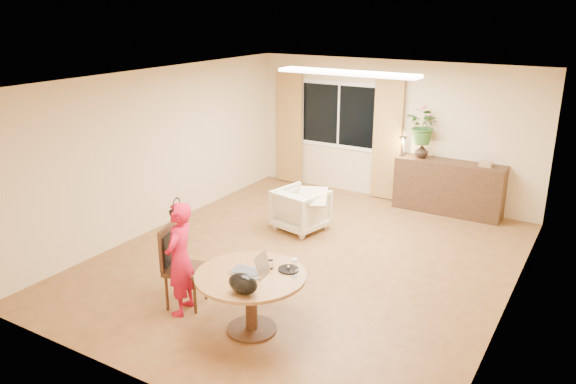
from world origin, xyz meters
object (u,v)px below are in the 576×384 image
at_px(armchair, 301,209).
at_px(sideboard, 448,187).
at_px(dining_table, 251,286).
at_px(dining_chair, 185,267).
at_px(child, 180,259).

height_order(armchair, sideboard, sideboard).
distance_m(dining_table, sideboard, 5.02).
bearing_deg(sideboard, dining_table, -99.38).
height_order(dining_chair, armchair, dining_chair).
bearing_deg(child, dining_table, 79.21).
distance_m(dining_table, dining_chair, 1.02).
xyz_separation_m(dining_chair, armchair, (-0.01, 2.86, -0.16)).
height_order(dining_table, armchair, dining_table).
distance_m(dining_table, armchair, 3.11).
height_order(child, armchair, child).
height_order(dining_chair, child, child).
bearing_deg(dining_chair, child, -84.80).
bearing_deg(dining_chair, sideboard, 51.48).
xyz_separation_m(dining_table, armchair, (-1.02, 2.93, -0.21)).
bearing_deg(sideboard, child, -109.35).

